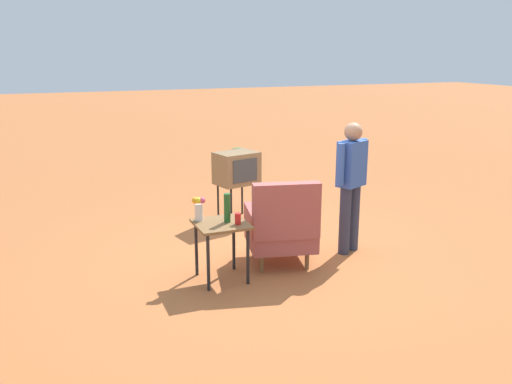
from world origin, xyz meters
name	(u,v)px	position (x,y,z in m)	size (l,w,h in m)	color
ground_plane	(281,258)	(0.00, 0.00, 0.00)	(60.00, 60.00, 0.00)	#AD6033
armchair	(282,225)	(0.10, 0.22, 0.50)	(0.92, 0.93, 1.06)	brown
side_table	(221,232)	(0.88, 0.33, 0.56)	(0.56, 0.56, 0.66)	black
tv_on_stand	(237,169)	(-0.05, -1.69, 0.78)	(0.69, 0.57, 1.03)	black
person_standing	(351,180)	(-0.88, 0.12, 0.94)	(0.53, 0.35, 1.64)	#2D3347
soda_can_red	(238,219)	(0.73, 0.45, 0.72)	(0.07, 0.07, 0.12)	red
bottle_wine_green	(227,208)	(0.81, 0.34, 0.82)	(0.07, 0.07, 0.32)	#1E5623
flower_vase	(199,208)	(1.08, 0.16, 0.81)	(0.14, 0.10, 0.27)	silver
shrub_near	(238,155)	(-1.58, -5.77, 0.17)	(0.44, 0.44, 0.34)	olive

